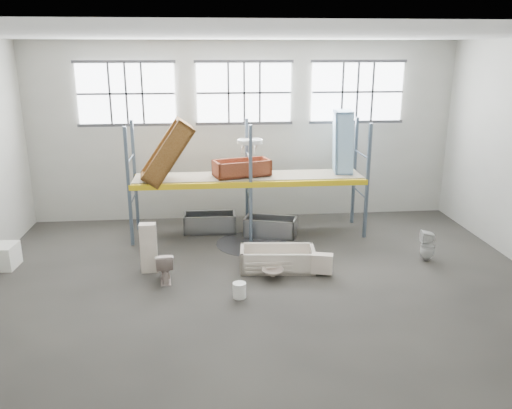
{
  "coord_description": "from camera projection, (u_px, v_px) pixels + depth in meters",
  "views": [
    {
      "loc": [
        -1.07,
        -9.61,
        4.75
      ],
      "look_at": [
        0.0,
        1.5,
        1.4
      ],
      "focal_mm": 36.33,
      "sensor_mm": 36.0,
      "label": 1
    }
  ],
  "objects": [
    {
      "name": "floor",
      "position": [
        263.0,
        293.0,
        10.63
      ],
      "size": [
        12.0,
        10.0,
        0.1
      ],
      "primitive_type": "cube",
      "color": "#45423C",
      "rests_on": "ground"
    },
    {
      "name": "ceiling",
      "position": [
        264.0,
        32.0,
        9.17
      ],
      "size": [
        12.0,
        10.0,
        0.1
      ],
      "primitive_type": "cube",
      "color": "silver",
      "rests_on": "ground"
    },
    {
      "name": "wall_back",
      "position": [
        244.0,
        132.0,
        14.72
      ],
      "size": [
        12.0,
        0.1,
        5.0
      ],
      "primitive_type": "cube",
      "color": "#ABAA9F",
      "rests_on": "ground"
    },
    {
      "name": "wall_front",
      "position": [
        320.0,
        288.0,
        5.09
      ],
      "size": [
        12.0,
        0.1,
        5.0
      ],
      "primitive_type": "cube",
      "color": "beige",
      "rests_on": "ground"
    },
    {
      "name": "window_left",
      "position": [
        126.0,
        94.0,
        14.0
      ],
      "size": [
        2.6,
        0.04,
        1.6
      ],
      "primitive_type": "cube",
      "color": "white",
      "rests_on": "wall_back"
    },
    {
      "name": "window_mid",
      "position": [
        244.0,
        93.0,
        14.3
      ],
      "size": [
        2.6,
        0.04,
        1.6
      ],
      "primitive_type": "cube",
      "color": "white",
      "rests_on": "wall_back"
    },
    {
      "name": "window_right",
      "position": [
        357.0,
        92.0,
        14.59
      ],
      "size": [
        2.6,
        0.04,
        1.6
      ],
      "primitive_type": "cube",
      "color": "white",
      "rests_on": "wall_back"
    },
    {
      "name": "rack_upright_la",
      "position": [
        129.0,
        188.0,
        12.68
      ],
      "size": [
        0.08,
        0.08,
        3.0
      ],
      "primitive_type": "cube",
      "color": "slate",
      "rests_on": "floor"
    },
    {
      "name": "rack_upright_lb",
      "position": [
        135.0,
        176.0,
        13.82
      ],
      "size": [
        0.08,
        0.08,
        3.0
      ],
      "primitive_type": "cube",
      "color": "slate",
      "rests_on": "floor"
    },
    {
      "name": "rack_upright_ma",
      "position": [
        251.0,
        185.0,
        12.95
      ],
      "size": [
        0.08,
        0.08,
        3.0
      ],
      "primitive_type": "cube",
      "color": "slate",
      "rests_on": "floor"
    },
    {
      "name": "rack_upright_mb",
      "position": [
        247.0,
        174.0,
        14.1
      ],
      "size": [
        0.08,
        0.08,
        3.0
      ],
      "primitive_type": "cube",
      "color": "slate",
      "rests_on": "floor"
    },
    {
      "name": "rack_upright_ra",
      "position": [
        367.0,
        182.0,
        13.23
      ],
      "size": [
        0.08,
        0.08,
        3.0
      ],
      "primitive_type": "cube",
      "color": "slate",
      "rests_on": "floor"
    },
    {
      "name": "rack_upright_rb",
      "position": [
        354.0,
        171.0,
        14.37
      ],
      "size": [
        0.08,
        0.08,
        3.0
      ],
      "primitive_type": "cube",
      "color": "slate",
      "rests_on": "floor"
    },
    {
      "name": "rack_beam_front",
      "position": [
        251.0,
        185.0,
        12.95
      ],
      "size": [
        6.0,
        0.1,
        0.14
      ],
      "primitive_type": "cube",
      "color": "yellow",
      "rests_on": "floor"
    },
    {
      "name": "rack_beam_back",
      "position": [
        247.0,
        174.0,
        14.1
      ],
      "size": [
        6.0,
        0.1,
        0.14
      ],
      "primitive_type": "cube",
      "color": "yellow",
      "rests_on": "floor"
    },
    {
      "name": "shelf_deck",
      "position": [
        249.0,
        176.0,
        13.5
      ],
      "size": [
        5.9,
        1.1,
        0.03
      ],
      "primitive_type": "cube",
      "color": "gray",
      "rests_on": "floor"
    },
    {
      "name": "wet_patch",
      "position": [
        252.0,
        244.0,
        13.19
      ],
      "size": [
        1.8,
        1.8,
        0.0
      ],
      "primitive_type": "cylinder",
      "color": "black",
      "rests_on": "floor"
    },
    {
      "name": "bathtub_beige",
      "position": [
        277.0,
        259.0,
        11.61
      ],
      "size": [
        1.72,
        0.93,
        0.49
      ],
      "primitive_type": null,
      "rotation": [
        0.0,
        0.0,
        -0.09
      ],
      "color": "beige",
      "rests_on": "floor"
    },
    {
      "name": "cistern_spare",
      "position": [
        322.0,
        263.0,
        11.26
      ],
      "size": [
        0.5,
        0.33,
        0.44
      ],
      "primitive_type": "cube",
      "rotation": [
        0.0,
        0.0,
        -0.26
      ],
      "color": "beige",
      "rests_on": "bathtub_beige"
    },
    {
      "name": "sink_in_tub",
      "position": [
        273.0,
        273.0,
        11.09
      ],
      "size": [
        0.5,
        0.5,
        0.16
      ],
      "primitive_type": "imported",
      "rotation": [
        0.0,
        0.0,
        0.07
      ],
      "color": "#C1AD9F",
      "rests_on": "bathtub_beige"
    },
    {
      "name": "toilet_beige",
      "position": [
        165.0,
        266.0,
        10.97
      ],
      "size": [
        0.43,
        0.69,
        0.67
      ],
      "primitive_type": "imported",
      "rotation": [
        0.0,
        0.0,
        3.23
      ],
      "color": "beige",
      "rests_on": "floor"
    },
    {
      "name": "cistern_tall",
      "position": [
        149.0,
        248.0,
        11.39
      ],
      "size": [
        0.37,
        0.24,
        1.12
      ],
      "primitive_type": "cube",
      "rotation": [
        0.0,
        0.0,
        0.02
      ],
      "color": "beige",
      "rests_on": "floor"
    },
    {
      "name": "toilet_white",
      "position": [
        428.0,
        246.0,
        12.06
      ],
      "size": [
        0.37,
        0.37,
        0.73
      ],
      "primitive_type": "imported",
      "rotation": [
        0.0,
        0.0,
        -1.7
      ],
      "color": "silver",
      "rests_on": "floor"
    },
    {
      "name": "steel_tub_left",
      "position": [
        210.0,
        223.0,
        14.0
      ],
      "size": [
        1.4,
        0.68,
        0.51
      ],
      "primitive_type": null,
      "rotation": [
        0.0,
        0.0,
        -0.02
      ],
      "color": "#95989C",
      "rests_on": "floor"
    },
    {
      "name": "steel_tub_right",
      "position": [
        271.0,
        227.0,
        13.71
      ],
      "size": [
        1.47,
        1.0,
        0.49
      ],
      "primitive_type": null,
      "rotation": [
        0.0,
        0.0,
        -0.31
      ],
      "color": "#ABADB2",
      "rests_on": "floor"
    },
    {
      "name": "rust_tub_flat",
      "position": [
        242.0,
        168.0,
        13.36
      ],
      "size": [
        1.56,
        1.02,
        0.4
      ],
      "primitive_type": null,
      "rotation": [
        0.0,
        0.0,
        0.27
      ],
      "color": "#963C26",
      "rests_on": "shelf_deck"
    },
    {
      "name": "rust_tub_tilted",
      "position": [
        167.0,
        152.0,
        12.87
      ],
      "size": [
        1.47,
        0.96,
        1.69
      ],
      "primitive_type": null,
      "rotation": [
        0.0,
        -0.96,
        0.11
      ],
      "color": "brown",
      "rests_on": "shelf_deck"
    },
    {
      "name": "sink_on_shelf",
      "position": [
        250.0,
        160.0,
        13.0
      ],
      "size": [
        0.69,
        0.56,
        0.56
      ],
      "primitive_type": "imported",
      "rotation": [
        0.0,
        0.0,
        0.12
      ],
      "color": "white",
      "rests_on": "rust_tub_flat"
    },
    {
      "name": "blue_tub_upright",
      "position": [
        343.0,
        142.0,
        13.67
      ],
      "size": [
        0.63,
        0.84,
        1.67
      ],
      "primitive_type": null,
      "rotation": [
        0.0,
        1.54,
        -0.14
      ],
      "color": "#93C0E3",
      "rests_on": "shelf_deck"
    },
    {
      "name": "bucket",
      "position": [
        239.0,
        290.0,
        10.29
      ],
      "size": [
        0.29,
        0.29,
        0.31
      ],
      "primitive_type": "cylinder",
      "rotation": [
        0.0,
        0.0,
        -0.1
      ],
      "color": "white",
      "rests_on": "floor"
    },
    {
      "name": "carton_far",
      "position": [
        2.0,
        256.0,
        11.69
      ],
      "size": [
        0.68,
        0.68,
        0.54
      ],
      "primitive_type": "cube",
      "rotation": [
        0.0,
        0.0,
        -0.06
      ],
      "color": "white",
      "rests_on": "floor"
    }
  ]
}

